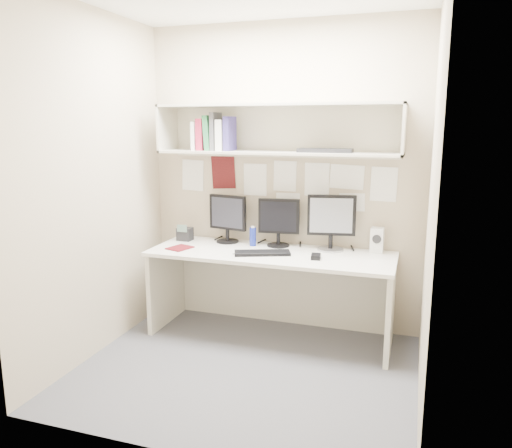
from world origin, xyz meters
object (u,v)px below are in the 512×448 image
(monitor_left, at_px, (228,216))
(speaker, at_px, (377,240))
(monitor_center, at_px, (279,220))
(monitor_right, at_px, (331,220))
(desk, at_px, (271,294))
(keyboard, at_px, (262,253))
(desk_phone, at_px, (185,234))
(maroon_notebook, at_px, (180,248))

(monitor_left, distance_m, speaker, 1.30)
(monitor_center, relative_size, monitor_right, 0.89)
(desk, height_order, monitor_right, monitor_right)
(monitor_center, distance_m, keyboard, 0.38)
(speaker, bearing_deg, monitor_left, -176.09)
(monitor_right, bearing_deg, desk, -165.12)
(monitor_center, height_order, desk_phone, monitor_center)
(speaker, relative_size, desk_phone, 1.35)
(maroon_notebook, bearing_deg, keyboard, 20.86)
(monitor_center, bearing_deg, keyboard, -106.19)
(monitor_center, relative_size, maroon_notebook, 2.10)
(monitor_center, bearing_deg, monitor_left, 172.49)
(monitor_center, bearing_deg, maroon_notebook, -162.96)
(monitor_right, relative_size, desk_phone, 3.03)
(monitor_center, xyz_separation_m, monitor_right, (0.45, -0.00, 0.02))
(monitor_left, relative_size, desk_phone, 2.76)
(desk, bearing_deg, speaker, 17.16)
(speaker, xyz_separation_m, maroon_notebook, (-1.59, -0.39, -0.10))
(keyboard, bearing_deg, speaker, 0.86)
(monitor_center, xyz_separation_m, maroon_notebook, (-0.77, -0.35, -0.22))
(monitor_left, relative_size, monitor_right, 0.91)
(monitor_center, distance_m, maroon_notebook, 0.87)
(monitor_center, distance_m, desk_phone, 0.88)
(monitor_center, distance_m, monitor_right, 0.45)
(desk, xyz_separation_m, monitor_left, (-0.46, 0.22, 0.60))
(desk, relative_size, keyboard, 4.48)
(desk, height_order, keyboard, keyboard)
(monitor_left, distance_m, monitor_right, 0.92)
(monitor_right, relative_size, speaker, 2.25)
(monitor_right, height_order, keyboard, monitor_right)
(monitor_right, bearing_deg, keyboard, -158.70)
(monitor_left, bearing_deg, maroon_notebook, -119.07)
(desk, bearing_deg, monitor_left, 154.72)
(monitor_center, bearing_deg, speaker, -5.05)
(desk, relative_size, desk_phone, 13.16)
(desk, relative_size, speaker, 9.77)
(monitor_left, xyz_separation_m, monitor_right, (0.92, -0.00, 0.02))
(speaker, height_order, maroon_notebook, speaker)
(desk, distance_m, monitor_left, 0.79)
(desk, xyz_separation_m, speaker, (0.83, 0.25, 0.47))
(desk, height_order, desk_phone, desk_phone)
(desk_phone, bearing_deg, monitor_center, 5.52)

